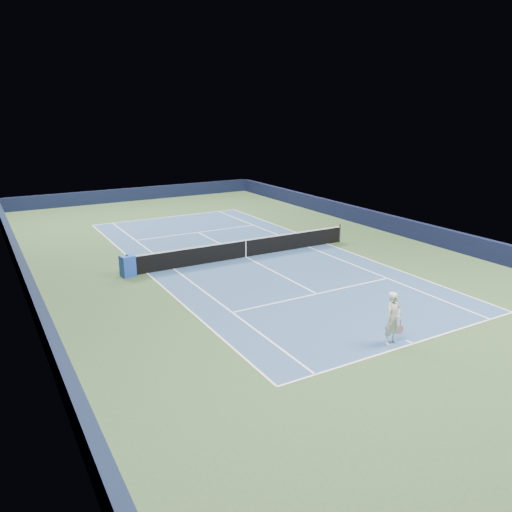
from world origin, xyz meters
TOP-DOWN VIEW (x-y plane):
  - ground at (0.00, 0.00)m, footprint 40.00×40.00m
  - wall_far at (0.00, 19.82)m, footprint 22.00×0.35m
  - wall_right at (10.82, 0.00)m, footprint 0.35×40.00m
  - wall_left at (-10.82, 0.00)m, footprint 0.35×40.00m
  - court_surface at (0.00, 0.00)m, footprint 10.97×23.77m
  - baseline_far at (0.00, 11.88)m, footprint 10.97×0.08m
  - baseline_near at (0.00, -11.88)m, footprint 10.97×0.08m
  - sideline_doubles_right at (5.49, 0.00)m, footprint 0.08×23.77m
  - sideline_doubles_left at (-5.49, 0.00)m, footprint 0.08×23.77m
  - sideline_singles_right at (4.12, 0.00)m, footprint 0.08×23.77m
  - sideline_singles_left at (-4.12, 0.00)m, footprint 0.08×23.77m
  - service_line_far at (0.00, 6.40)m, footprint 8.23×0.08m
  - service_line_near at (0.00, -6.40)m, footprint 8.23×0.08m
  - center_service_line at (0.00, 0.00)m, footprint 0.08×12.80m
  - center_mark_far at (0.00, 11.73)m, footprint 0.08×0.30m
  - center_mark_near at (0.00, -11.73)m, footprint 0.08×0.30m
  - tennis_net at (0.00, 0.00)m, footprint 12.90×0.10m
  - sponsor_cube at (-6.40, 0.01)m, footprint 0.71×0.66m
  - tennis_player at (-0.64, -11.48)m, footprint 0.86×1.31m

SIDE VIEW (x-z plane):
  - ground at x=0.00m, z-range 0.00..0.00m
  - court_surface at x=0.00m, z-range 0.00..0.01m
  - baseline_far at x=0.00m, z-range 0.01..0.01m
  - baseline_near at x=0.00m, z-range 0.01..0.01m
  - sideline_doubles_right at x=5.49m, z-range 0.01..0.01m
  - sideline_doubles_left at x=-5.49m, z-range 0.01..0.01m
  - sideline_singles_right at x=4.12m, z-range 0.01..0.01m
  - sideline_singles_left at x=-4.12m, z-range 0.01..0.01m
  - service_line_far at x=0.00m, z-range 0.01..0.01m
  - service_line_near at x=0.00m, z-range 0.01..0.01m
  - center_service_line at x=0.00m, z-range 0.01..0.01m
  - center_mark_far at x=0.00m, z-range 0.01..0.01m
  - center_mark_near at x=0.00m, z-range 0.01..0.01m
  - tennis_net at x=0.00m, z-range -0.03..1.04m
  - sponsor_cube at x=-6.40m, z-range 0.00..1.02m
  - wall_far at x=0.00m, z-range 0.00..1.10m
  - wall_right at x=10.82m, z-range 0.00..1.10m
  - wall_left at x=-10.82m, z-range 0.00..1.10m
  - tennis_player at x=-0.64m, z-range -0.10..1.96m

